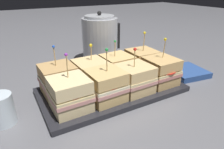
# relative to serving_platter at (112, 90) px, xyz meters

# --- Properties ---
(ground_plane) EXTENTS (6.00, 6.00, 0.00)m
(ground_plane) POSITION_rel_serving_platter_xyz_m (0.00, 0.00, -0.01)
(ground_plane) COLOR slate
(serving_platter) EXTENTS (0.51, 0.27, 0.02)m
(serving_platter) POSITION_rel_serving_platter_xyz_m (0.00, 0.00, 0.00)
(serving_platter) COLOR #232328
(serving_platter) RESTS_ON ground_plane
(sandwich_front_far_left) EXTENTS (0.12, 0.12, 0.17)m
(sandwich_front_far_left) POSITION_rel_serving_platter_xyz_m (-0.17, -0.06, 0.06)
(sandwich_front_far_left) COLOR beige
(sandwich_front_far_left) RESTS_ON serving_platter
(sandwich_front_center_left) EXTENTS (0.12, 0.12, 0.17)m
(sandwich_front_center_left) POSITION_rel_serving_platter_xyz_m (-0.06, -0.06, 0.06)
(sandwich_front_center_left) COLOR tan
(sandwich_front_center_left) RESTS_ON serving_platter
(sandwich_front_center_right) EXTENTS (0.12, 0.12, 0.16)m
(sandwich_front_center_right) POSITION_rel_serving_platter_xyz_m (0.06, -0.06, 0.06)
(sandwich_front_center_right) COLOR #DBB77A
(sandwich_front_center_right) RESTS_ON serving_platter
(sandwich_front_far_right) EXTENTS (0.11, 0.12, 0.17)m
(sandwich_front_far_right) POSITION_rel_serving_platter_xyz_m (0.17, -0.06, 0.06)
(sandwich_front_far_right) COLOR tan
(sandwich_front_far_right) RESTS_ON serving_platter
(sandwich_back_far_left) EXTENTS (0.12, 0.12, 0.17)m
(sandwich_back_far_left) POSITION_rel_serving_platter_xyz_m (-0.18, 0.06, 0.06)
(sandwich_back_far_left) COLOR tan
(sandwich_back_far_left) RESTS_ON serving_platter
(sandwich_back_center_left) EXTENTS (0.12, 0.12, 0.15)m
(sandwich_back_center_left) POSITION_rel_serving_platter_xyz_m (-0.06, 0.06, 0.06)
(sandwich_back_center_left) COLOR #DBB77A
(sandwich_back_center_left) RESTS_ON serving_platter
(sandwich_back_center_right) EXTENTS (0.12, 0.12, 0.16)m
(sandwich_back_center_right) POSITION_rel_serving_platter_xyz_m (0.06, 0.06, 0.06)
(sandwich_back_center_right) COLOR tan
(sandwich_back_center_right) RESTS_ON serving_platter
(sandwich_back_far_right) EXTENTS (0.12, 0.12, 0.18)m
(sandwich_back_far_right) POSITION_rel_serving_platter_xyz_m (0.17, 0.06, 0.06)
(sandwich_back_far_right) COLOR tan
(sandwich_back_far_right) RESTS_ON serving_platter
(kettle_steel) EXTENTS (0.19, 0.17, 0.25)m
(kettle_steel) POSITION_rel_serving_platter_xyz_m (0.11, 0.31, 0.10)
(kettle_steel) COLOR #B7BABF
(kettle_steel) RESTS_ON ground_plane
(drinking_glass) EXTENTS (0.07, 0.07, 0.09)m
(drinking_glass) POSITION_rel_serving_platter_xyz_m (-0.35, -0.01, 0.04)
(drinking_glass) COLOR silver
(drinking_glass) RESTS_ON ground_plane
(napkin_stack) EXTENTS (0.17, 0.17, 0.02)m
(napkin_stack) POSITION_rel_serving_platter_xyz_m (0.36, -0.02, 0.00)
(napkin_stack) COLOR navy
(napkin_stack) RESTS_ON ground_plane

